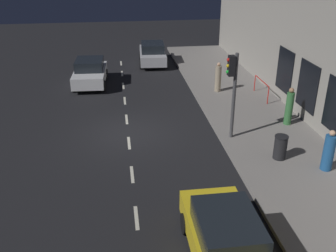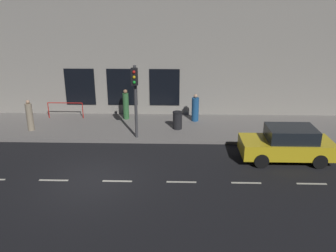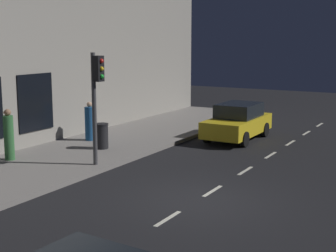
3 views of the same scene
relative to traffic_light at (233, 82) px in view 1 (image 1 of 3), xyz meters
name	(u,v)px [view 1 (image 1 of 3)]	position (x,y,z in m)	size (l,w,h in m)	color
ground_plane	(128,133)	(-4.40, 1.30, -2.70)	(60.00, 60.00, 0.00)	black
sidewalk	(258,124)	(1.85, 1.30, -2.62)	(4.50, 32.00, 0.15)	gray
building_facade	(323,32)	(4.40, 1.30, 1.68)	(0.65, 32.00, 8.77)	gray
lane_centre_line	(129,143)	(-4.40, 0.30, -2.69)	(0.12, 27.20, 0.01)	beige
traffic_light	(233,82)	(0.00, 0.00, 0.00)	(0.50, 0.32, 3.77)	#424244
parked_car_0	(153,53)	(-2.09, 12.78, -1.91)	(2.08, 4.15, 1.58)	#B7B7BC
parked_car_1	(90,72)	(-6.39, 8.59, -1.91)	(2.11, 3.95, 1.58)	silver
parked_car_2	(225,239)	(-2.16, -7.09, -1.91)	(1.87, 4.07, 1.58)	gold
pedestrian_0	(289,107)	(3.15, 0.97, -1.70)	(0.48, 0.48, 1.81)	#336B38
pedestrian_1	(218,78)	(1.03, 5.95, -1.76)	(0.51, 0.51, 1.71)	gray
pedestrian_2	(329,152)	(2.88, -3.16, -1.81)	(0.58, 0.58, 1.63)	#1E5189
trash_bin	(280,147)	(1.47, -2.12, -2.05)	(0.53, 0.53, 0.98)	black
red_railing	(262,85)	(3.18, 4.66, -1.82)	(0.05, 2.14, 0.97)	red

